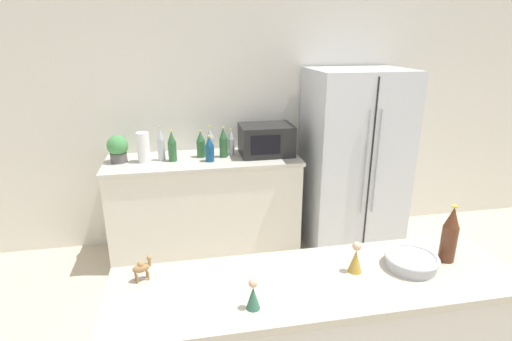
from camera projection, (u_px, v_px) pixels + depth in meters
wall_back at (244, 113)px, 3.89m from camera, size 8.00×0.06×2.55m
back_counter at (206, 205)px, 3.77m from camera, size 1.74×0.63×0.94m
refrigerator at (354, 160)px, 3.84m from camera, size 0.89×0.73×1.71m
potted_plant at (118, 148)px, 3.47m from camera, size 0.18×0.18×0.24m
paper_towel_roll at (143, 147)px, 3.48m from camera, size 0.11×0.11×0.26m
microwave at (266, 140)px, 3.70m from camera, size 0.48×0.37×0.28m
back_bottle_0 at (172, 146)px, 3.50m from camera, size 0.07×0.07×0.28m
back_bottle_1 at (201, 144)px, 3.63m from camera, size 0.08×0.08×0.25m
back_bottle_2 at (223, 143)px, 3.62m from camera, size 0.07×0.07×0.28m
back_bottle_3 at (210, 149)px, 3.50m from camera, size 0.08×0.08×0.23m
back_bottle_4 at (231, 143)px, 3.69m from camera, size 0.06×0.06×0.25m
back_bottle_5 at (210, 142)px, 3.67m from camera, size 0.07×0.07×0.28m
back_bottle_6 at (161, 144)px, 3.52m from camera, size 0.06×0.06×0.30m
wine_bottle at (450, 235)px, 1.90m from camera, size 0.08×0.08×0.29m
fruit_bowl at (412, 261)px, 1.88m from camera, size 0.25×0.25×0.06m
camel_figurine at (142, 267)px, 1.77m from camera, size 0.09×0.07×0.11m
wise_man_figurine_blue at (356, 259)px, 1.83m from camera, size 0.07×0.07×0.15m
wise_man_figurine_crimson at (253, 296)px, 1.59m from camera, size 0.06×0.06×0.14m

